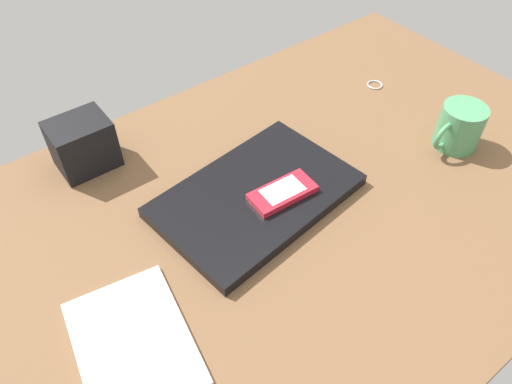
# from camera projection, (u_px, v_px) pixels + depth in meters

# --- Properties ---
(desk_surface) EXTENTS (1.20, 0.80, 0.03)m
(desk_surface) POSITION_uv_depth(u_px,v_px,m) (308.00, 197.00, 0.89)
(desk_surface) COLOR brown
(desk_surface) RESTS_ON ground
(laptop_closed) EXTENTS (0.36, 0.26, 0.02)m
(laptop_closed) POSITION_uv_depth(u_px,v_px,m) (256.00, 196.00, 0.85)
(laptop_closed) COLOR black
(laptop_closed) RESTS_ON desk_surface
(cell_phone_on_laptop) EXTENTS (0.12, 0.06, 0.01)m
(cell_phone_on_laptop) POSITION_uv_depth(u_px,v_px,m) (282.00, 192.00, 0.84)
(cell_phone_on_laptop) COLOR red
(cell_phone_on_laptop) RESTS_ON laptop_closed
(desk_organizer) EXTENTS (0.11, 0.09, 0.10)m
(desk_organizer) POSITION_uv_depth(u_px,v_px,m) (83.00, 144.00, 0.89)
(desk_organizer) COLOR black
(desk_organizer) RESTS_ON desk_surface
(notepad) EXTENTS (0.18, 0.23, 0.01)m
(notepad) POSITION_uv_depth(u_px,v_px,m) (133.00, 343.00, 0.67)
(notepad) COLOR white
(notepad) RESTS_ON desk_surface
(coffee_mug) EXTENTS (0.12, 0.08, 0.09)m
(coffee_mug) POSITION_uv_depth(u_px,v_px,m) (459.00, 127.00, 0.93)
(coffee_mug) COLOR #4C9360
(coffee_mug) RESTS_ON desk_surface
(key_ring) EXTENTS (0.03, 0.03, 0.00)m
(key_ring) POSITION_uv_depth(u_px,v_px,m) (375.00, 85.00, 1.10)
(key_ring) COLOR silver
(key_ring) RESTS_ON desk_surface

